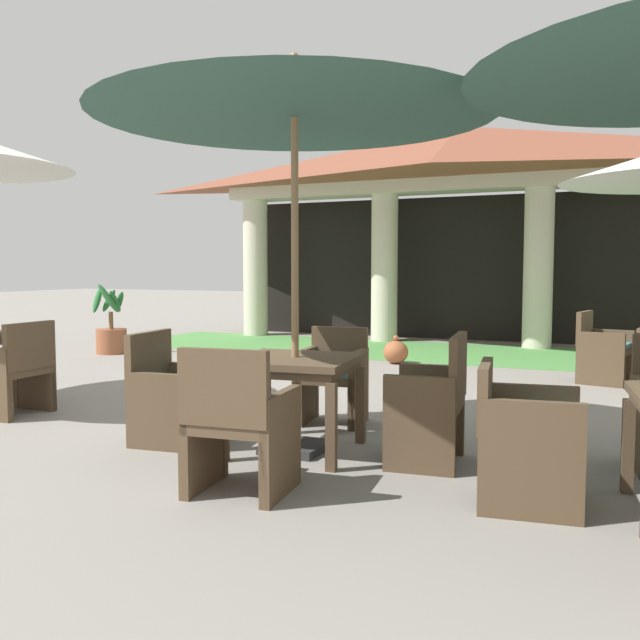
{
  "coord_description": "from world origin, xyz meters",
  "views": [
    {
      "loc": [
        2.87,
        -5.13,
        1.4
      ],
      "look_at": [
        -0.05,
        1.33,
        0.86
      ],
      "focal_mm": 38.75,
      "sensor_mm": 36.0,
      "label": 1
    }
  ],
  "objects": [
    {
      "name": "patio_chair_near_foreground_west",
      "position": [
        2.58,
        3.82,
        0.4
      ],
      "size": [
        0.65,
        0.65,
        0.86
      ],
      "rotation": [
        0.0,
        0.0,
        -1.77
      ],
      "color": "brown",
      "rests_on": "ground"
    },
    {
      "name": "lawn_strip",
      "position": [
        0.0,
        6.0,
        0.0
      ],
      "size": [
        11.4,
        2.78,
        0.01
      ],
      "primitive_type": "cube",
      "color": "#519347",
      "rests_on": "ground"
    },
    {
      "name": "terracotta_urn",
      "position": [
        -0.22,
        4.41,
        0.17
      ],
      "size": [
        0.36,
        0.36,
        0.42
      ],
      "color": "#9E5633",
      "rests_on": "ground"
    },
    {
      "name": "patio_chair_far_back_west",
      "position": [
        2.32,
        -1.0,
        0.4
      ],
      "size": [
        0.65,
        0.67,
        0.83
      ],
      "rotation": [
        0.0,
        0.0,
        -1.44
      ],
      "color": "brown",
      "rests_on": "ground"
    },
    {
      "name": "patio_chair_mid_left_south",
      "position": [
        0.7,
        -1.53,
        0.42
      ],
      "size": [
        0.65,
        0.63,
        0.93
      ],
      "rotation": [
        0.0,
        0.0,
        0.12
      ],
      "color": "brown",
      "rests_on": "ground"
    },
    {
      "name": "patio_table_mid_left",
      "position": [
        0.58,
        -0.5,
        0.62
      ],
      "size": [
        0.98,
        0.98,
        0.72
      ],
      "rotation": [
        0.0,
        0.0,
        0.12
      ],
      "color": "brown",
      "rests_on": "ground"
    },
    {
      "name": "patio_chair_mid_left_east",
      "position": [
        1.6,
        -0.38,
        0.43
      ],
      "size": [
        0.57,
        0.68,
        0.93
      ],
      "rotation": [
        0.0,
        0.0,
        -4.6
      ],
      "color": "brown",
      "rests_on": "ground"
    },
    {
      "name": "ground_plane",
      "position": [
        0.0,
        0.0,
        0.0
      ],
      "size": [
        60.0,
        60.0,
        0.0
      ],
      "primitive_type": "plane",
      "color": "gray"
    },
    {
      "name": "patio_chair_mid_right_east",
      "position": [
        -2.41,
        -0.43,
        0.42
      ],
      "size": [
        0.52,
        0.62,
        0.89
      ],
      "rotation": [
        0.0,
        0.0,
        -4.68
      ],
      "color": "brown",
      "rests_on": "ground"
    },
    {
      "name": "patio_umbrella_mid_left",
      "position": [
        0.58,
        -0.5,
        2.69
      ],
      "size": [
        2.99,
        2.99,
        2.97
      ],
      "color": "#2D2D2D",
      "rests_on": "ground"
    },
    {
      "name": "background_pavilion",
      "position": [
        0.0,
        7.41,
        3.01
      ],
      "size": [
        9.6,
        2.86,
        3.91
      ],
      "color": "beige",
      "rests_on": "ground"
    },
    {
      "name": "patio_chair_mid_left_west",
      "position": [
        -0.45,
        -0.62,
        0.39
      ],
      "size": [
        0.65,
        0.7,
        0.88
      ],
      "rotation": [
        0.0,
        0.0,
        -1.45
      ],
      "color": "brown",
      "rests_on": "ground"
    },
    {
      "name": "potted_palm_left_edge",
      "position": [
        -4.81,
        3.63,
        0.34
      ],
      "size": [
        0.6,
        0.59,
        1.16
      ],
      "color": "#995638",
      "rests_on": "ground"
    },
    {
      "name": "patio_chair_mid_left_north",
      "position": [
        0.46,
        0.51,
        0.41
      ],
      "size": [
        0.6,
        0.56,
        0.85
      ],
      "rotation": [
        0.0,
        0.0,
        -3.03
      ],
      "color": "brown",
      "rests_on": "ground"
    }
  ]
}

